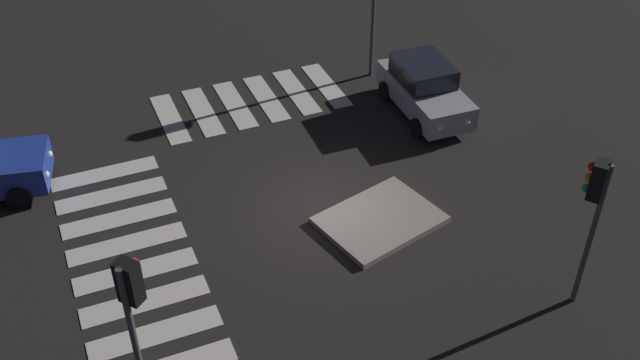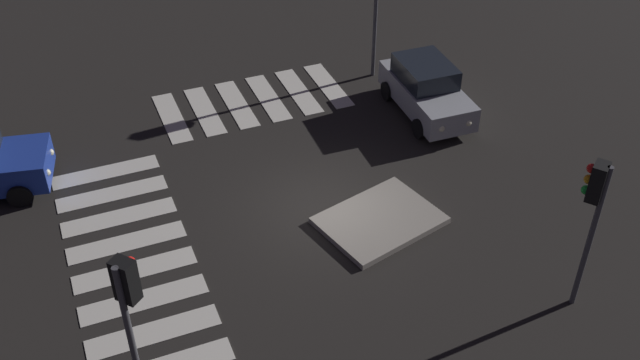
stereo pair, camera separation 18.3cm
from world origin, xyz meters
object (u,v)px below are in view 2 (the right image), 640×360
traffic_island (380,220)px  car_silver (426,89)px  traffic_light_north (129,303)px  traffic_light_west (594,201)px

traffic_island → car_silver: car_silver is taller
traffic_island → car_silver: size_ratio=0.88×
car_silver → traffic_light_north: (11.21, 8.42, 2.41)m
traffic_light_north → car_silver: bearing=-3.0°
traffic_light_west → traffic_light_north: size_ratio=0.97×
traffic_island → traffic_light_west: traffic_light_west is taller
car_silver → traffic_light_north: bearing=-51.1°
car_silver → traffic_light_north: size_ratio=0.97×
traffic_island → traffic_light_north: bearing=27.1°
car_silver → traffic_light_west: size_ratio=1.00×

